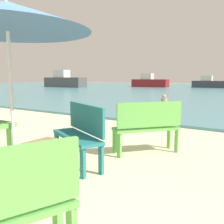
% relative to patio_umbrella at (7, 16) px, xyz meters
% --- Properties ---
extents(ground_plane, '(120.00, 120.00, 0.00)m').
position_rel_patio_umbrella_xyz_m(ground_plane, '(0.43, -0.37, -2.12)').
color(ground_plane, beige).
extents(patio_umbrella, '(2.10, 2.10, 2.30)m').
position_rel_patio_umbrella_xyz_m(patio_umbrella, '(0.00, 0.00, 0.00)').
color(patio_umbrella, silver).
rests_on(patio_umbrella, ground_plane).
extents(side_table_wood, '(0.44, 0.44, 0.54)m').
position_rel_patio_umbrella_xyz_m(side_table_wood, '(0.43, 0.17, -1.76)').
color(side_table_wood, '#9E7A51').
rests_on(side_table_wood, ground_plane).
extents(bench_teal_center, '(1.24, 0.85, 0.95)m').
position_rel_patio_umbrella_xyz_m(bench_teal_center, '(0.35, 0.94, -1.58)').
color(bench_teal_center, '#237275').
rests_on(bench_teal_center, ground_plane).
extents(bench_green_right, '(1.06, 1.14, 0.95)m').
position_rel_patio_umbrella_xyz_m(bench_green_right, '(1.01, 2.00, -1.58)').
color(bench_green_right, '#60B24C').
rests_on(bench_green_right, ground_plane).
extents(swimmer_person, '(0.34, 0.34, 0.41)m').
position_rel_patio_umbrella_xyz_m(swimmer_person, '(-2.00, 10.51, -1.88)').
color(swimmer_person, tan).
rests_on(swimmer_person, sea_water).
extents(boat_sailboat, '(6.66, 1.82, 2.42)m').
position_rel_patio_umbrella_xyz_m(boat_sailboat, '(-22.28, 23.83, -1.17)').
color(boat_sailboat, '#4C4C4C').
rests_on(boat_sailboat, sea_water).
extents(boat_ferry, '(5.33, 1.45, 1.94)m').
position_rel_patio_umbrella_xyz_m(boat_ferry, '(-12.25, 30.92, -1.34)').
color(boat_ferry, maroon).
rests_on(boat_ferry, sea_water).
extents(boat_tanker, '(4.44, 1.21, 1.61)m').
position_rel_patio_umbrella_xyz_m(boat_tanker, '(-4.38, 32.73, -1.46)').
color(boat_tanker, '#38383F').
rests_on(boat_tanker, sea_water).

